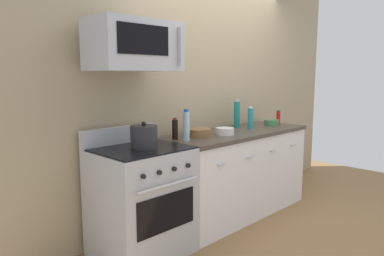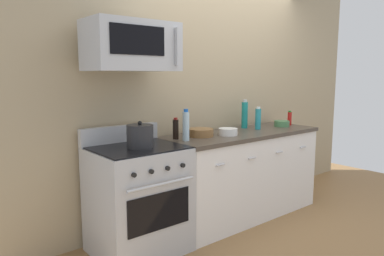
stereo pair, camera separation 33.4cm
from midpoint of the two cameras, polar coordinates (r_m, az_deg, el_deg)
ground_plane at (r=4.16m, az=10.07°, el=-13.23°), size 5.92×5.92×0.00m
back_wall at (r=4.15m, az=6.23°, el=5.94°), size 4.93×0.10×2.70m
counter_unit at (r=4.01m, az=10.25°, el=-7.11°), size 1.84×0.66×0.92m
range_oven at (r=3.18m, az=-5.44°, el=-10.98°), size 0.76×0.69×1.07m
microwave at (r=3.05m, az=-6.26°, el=12.63°), size 0.74×0.44×0.40m
bottle_dish_soap at (r=4.11m, az=12.62°, el=1.42°), size 0.06×0.06×0.25m
bottle_hot_sauce_red at (r=4.55m, az=17.10°, el=1.43°), size 0.05×0.05×0.17m
bottle_soy_sauce_dark at (r=3.40m, az=0.22°, el=-0.17°), size 0.06×0.06×0.20m
bottle_water_clear at (r=3.31m, az=1.93°, el=0.33°), size 0.06×0.06×0.29m
bottle_sparkling_teal at (r=4.17m, az=10.53°, el=2.07°), size 0.07×0.07×0.33m
bowl_white_ceramic at (r=3.67m, az=8.27°, el=-0.57°), size 0.19×0.19×0.07m
bowl_wooden_salad at (r=3.57m, az=4.06°, el=-0.69°), size 0.25×0.25×0.08m
bowl_green_glaze at (r=4.42m, az=16.01°, el=0.69°), size 0.18×0.18×0.07m
stockpot at (r=3.00m, az=-5.02°, el=-1.32°), size 0.22×0.22×0.22m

